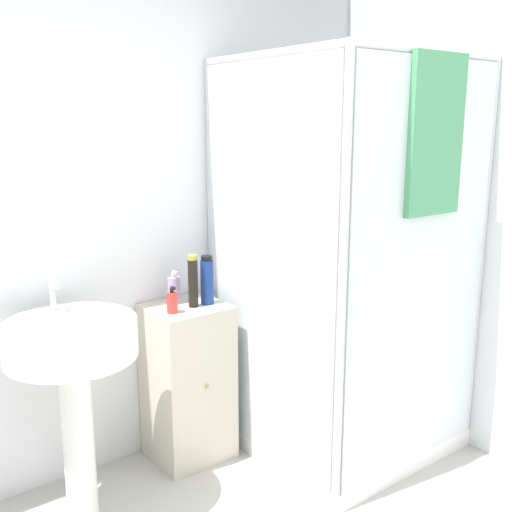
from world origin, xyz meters
The scene contains 8 objects.
wall_back centered at (0.00, 1.70, 1.25)m, with size 6.40×0.06×2.50m, color silver.
shower_enclosure centered at (1.12, 1.09, 0.50)m, with size 0.98×1.01×1.95m.
vanity_cabinet centered at (0.45, 1.49, 0.39)m, with size 0.37×0.36×0.79m.
sink centered at (-0.17, 1.34, 0.71)m, with size 0.53×0.53×1.01m.
soap_dispenser centered at (0.35, 1.44, 0.84)m, with size 0.05×0.05×0.13m.
shampoo_bottle_tall_black centered at (0.48, 1.46, 0.91)m, with size 0.05×0.05×0.25m.
shampoo_bottle_blue centered at (0.55, 1.46, 0.90)m, with size 0.06×0.06×0.24m.
lotion_bottle_white centered at (0.43, 1.56, 0.86)m, with size 0.06×0.06×0.16m.
Camera 1 is at (-0.94, -0.90, 1.66)m, focal length 42.00 mm.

